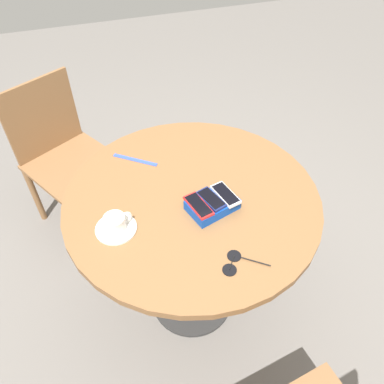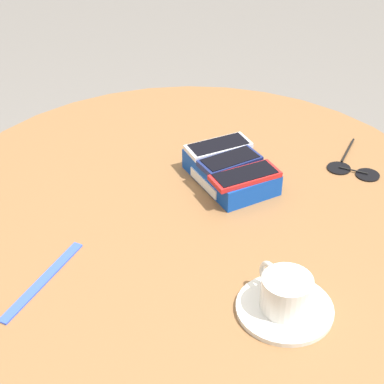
% 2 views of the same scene
% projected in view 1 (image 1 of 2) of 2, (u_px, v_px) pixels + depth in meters
% --- Properties ---
extents(ground_plane, '(8.00, 8.00, 0.00)m').
position_uv_depth(ground_plane, '(192.00, 299.00, 1.98)').
color(ground_plane, slate).
extents(round_table, '(0.98, 0.98, 0.78)m').
position_uv_depth(round_table, '(192.00, 218.00, 1.52)').
color(round_table, '#2D2D2D').
rests_on(round_table, ground_plane).
extents(phone_box, '(0.20, 0.16, 0.04)m').
position_uv_depth(phone_box, '(212.00, 205.00, 1.37)').
color(phone_box, '#0F42AD').
rests_on(phone_box, round_table).
extents(phone_white, '(0.08, 0.14, 0.01)m').
position_uv_depth(phone_white, '(225.00, 194.00, 1.37)').
color(phone_white, silver).
rests_on(phone_white, phone_box).
extents(phone_navy, '(0.09, 0.13, 0.01)m').
position_uv_depth(phone_navy, '(211.00, 199.00, 1.35)').
color(phone_navy, navy).
rests_on(phone_navy, phone_box).
extents(phone_red, '(0.08, 0.14, 0.01)m').
position_uv_depth(phone_red, '(198.00, 206.00, 1.33)').
color(phone_red, red).
rests_on(phone_red, phone_box).
extents(saucer, '(0.15, 0.15, 0.01)m').
position_uv_depth(saucer, '(116.00, 229.00, 1.31)').
color(saucer, silver).
rests_on(saucer, round_table).
extents(coffee_cup, '(0.10, 0.08, 0.05)m').
position_uv_depth(coffee_cup, '(115.00, 222.00, 1.29)').
color(coffee_cup, silver).
rests_on(coffee_cup, saucer).
extents(lanyard_strap, '(0.17, 0.14, 0.00)m').
position_uv_depth(lanyard_strap, '(135.00, 160.00, 1.58)').
color(lanyard_strap, blue).
rests_on(lanyard_strap, round_table).
extents(sunglasses, '(0.16, 0.10, 0.01)m').
position_uv_depth(sunglasses, '(234.00, 263.00, 1.21)').
color(sunglasses, black).
rests_on(sunglasses, round_table).
extents(chair_near_window, '(0.60, 0.60, 0.87)m').
position_uv_depth(chair_near_window, '(65.00, 156.00, 2.11)').
color(chair_near_window, brown).
rests_on(chair_near_window, ground_plane).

